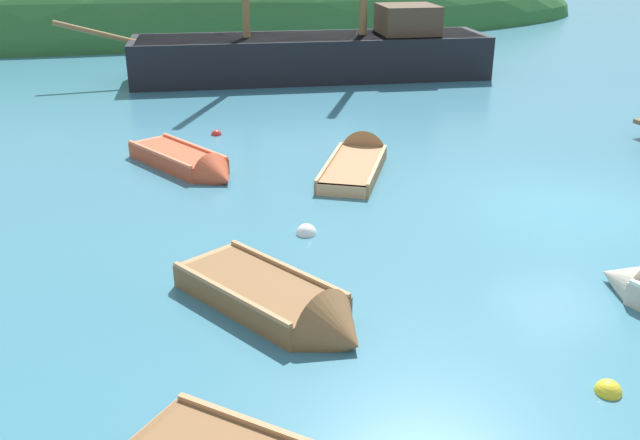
{
  "coord_description": "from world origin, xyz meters",
  "views": [
    {
      "loc": [
        -9.38,
        -11.53,
        5.51
      ],
      "look_at": [
        -5.57,
        0.1,
        0.39
      ],
      "focal_mm": 39.18,
      "sensor_mm": 36.0,
      "label": 1
    }
  ],
  "objects_px": {
    "sailing_ship": "(315,63)",
    "rowboat_outer_right": "(285,308)",
    "buoy_yellow": "(608,392)",
    "rowboat_portside": "(358,162)",
    "rowboat_center": "(190,165)",
    "buoy_white": "(306,234)",
    "buoy_red": "(216,135)"
  },
  "relations": [
    {
      "from": "sailing_ship",
      "to": "rowboat_outer_right",
      "type": "distance_m",
      "value": 18.61
    },
    {
      "from": "buoy_yellow",
      "to": "rowboat_portside",
      "type": "bearing_deg",
      "value": 88.24
    },
    {
      "from": "sailing_ship",
      "to": "rowboat_center",
      "type": "distance_m",
      "value": 11.97
    },
    {
      "from": "sailing_ship",
      "to": "buoy_white",
      "type": "height_order",
      "value": "sailing_ship"
    },
    {
      "from": "rowboat_outer_right",
      "to": "buoy_yellow",
      "type": "distance_m",
      "value": 4.67
    },
    {
      "from": "rowboat_outer_right",
      "to": "buoy_white",
      "type": "distance_m",
      "value": 3.14
    },
    {
      "from": "buoy_red",
      "to": "rowboat_outer_right",
      "type": "bearing_deg",
      "value": -94.62
    },
    {
      "from": "sailing_ship",
      "to": "buoy_white",
      "type": "xyz_separation_m",
      "value": [
        -4.89,
        -14.68,
        -0.6
      ]
    },
    {
      "from": "sailing_ship",
      "to": "rowboat_center",
      "type": "xyz_separation_m",
      "value": [
        -6.48,
        -10.05,
        -0.47
      ]
    },
    {
      "from": "rowboat_outer_right",
      "to": "buoy_yellow",
      "type": "bearing_deg",
      "value": 20.21
    },
    {
      "from": "rowboat_outer_right",
      "to": "buoy_white",
      "type": "height_order",
      "value": "rowboat_outer_right"
    },
    {
      "from": "rowboat_outer_right",
      "to": "rowboat_portside",
      "type": "height_order",
      "value": "rowboat_outer_right"
    },
    {
      "from": "rowboat_outer_right",
      "to": "buoy_red",
      "type": "distance_m",
      "value": 10.52
    },
    {
      "from": "rowboat_outer_right",
      "to": "buoy_white",
      "type": "relative_size",
      "value": 9.09
    },
    {
      "from": "sailing_ship",
      "to": "buoy_yellow",
      "type": "xyz_separation_m",
      "value": [
        -2.69,
        -20.72,
        -0.6
      ]
    },
    {
      "from": "sailing_ship",
      "to": "buoy_white",
      "type": "distance_m",
      "value": 15.48
    },
    {
      "from": "buoy_white",
      "to": "buoy_yellow",
      "type": "distance_m",
      "value": 6.43
    },
    {
      "from": "buoy_white",
      "to": "buoy_red",
      "type": "bearing_deg",
      "value": 92.91
    },
    {
      "from": "rowboat_outer_right",
      "to": "buoy_yellow",
      "type": "xyz_separation_m",
      "value": [
        3.44,
        -3.16,
        -0.14
      ]
    },
    {
      "from": "buoy_red",
      "to": "rowboat_portside",
      "type": "bearing_deg",
      "value": -53.62
    },
    {
      "from": "rowboat_portside",
      "to": "rowboat_outer_right",
      "type": "bearing_deg",
      "value": -179.22
    },
    {
      "from": "rowboat_portside",
      "to": "buoy_yellow",
      "type": "height_order",
      "value": "rowboat_portside"
    },
    {
      "from": "buoy_yellow",
      "to": "buoy_white",
      "type": "bearing_deg",
      "value": 110.01
    },
    {
      "from": "rowboat_outer_right",
      "to": "buoy_red",
      "type": "relative_size",
      "value": 12.47
    },
    {
      "from": "buoy_red",
      "to": "buoy_white",
      "type": "xyz_separation_m",
      "value": [
        0.39,
        -7.6,
        0.0
      ]
    },
    {
      "from": "sailing_ship",
      "to": "buoy_red",
      "type": "xyz_separation_m",
      "value": [
        -5.28,
        -7.08,
        -0.6
      ]
    },
    {
      "from": "rowboat_center",
      "to": "buoy_red",
      "type": "height_order",
      "value": "rowboat_center"
    },
    {
      "from": "rowboat_outer_right",
      "to": "buoy_yellow",
      "type": "height_order",
      "value": "rowboat_outer_right"
    },
    {
      "from": "sailing_ship",
      "to": "buoy_yellow",
      "type": "height_order",
      "value": "sailing_ship"
    },
    {
      "from": "rowboat_outer_right",
      "to": "buoy_yellow",
      "type": "relative_size",
      "value": 10.67
    },
    {
      "from": "rowboat_center",
      "to": "buoy_yellow",
      "type": "height_order",
      "value": "rowboat_center"
    },
    {
      "from": "rowboat_center",
      "to": "buoy_red",
      "type": "xyz_separation_m",
      "value": [
        1.2,
        2.97,
        -0.13
      ]
    }
  ]
}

